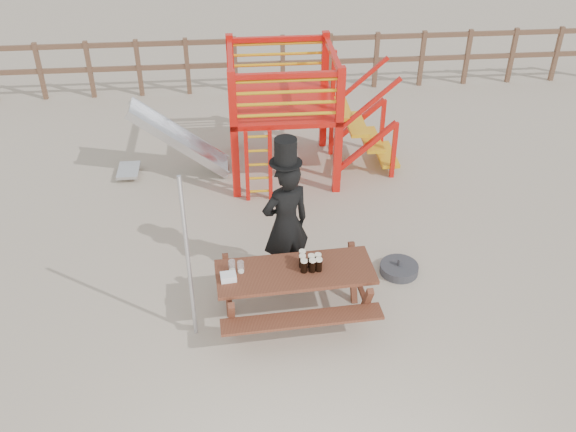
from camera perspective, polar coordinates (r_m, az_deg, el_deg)
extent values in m
plane|color=tan|center=(8.13, 0.29, -8.43)|extent=(60.00, 60.00, 0.00)
cube|color=brown|center=(13.70, -2.64, 15.32)|extent=(15.00, 0.06, 0.10)
cube|color=brown|center=(13.87, -2.58, 13.35)|extent=(15.00, 0.06, 0.10)
cube|color=brown|center=(14.40, -21.17, 11.90)|extent=(0.09, 0.09, 1.20)
cube|color=brown|center=(14.16, -17.21, 12.32)|extent=(0.09, 0.09, 1.20)
cube|color=brown|center=(13.99, -13.12, 12.69)|extent=(0.09, 0.09, 1.20)
cube|color=brown|center=(13.89, -8.94, 13.00)|extent=(0.09, 0.09, 1.20)
cube|color=brown|center=(13.86, -4.70, 13.25)|extent=(0.09, 0.09, 1.20)
cube|color=brown|center=(13.90, -0.47, 13.43)|extent=(0.09, 0.09, 1.20)
cube|color=brown|center=(14.02, 3.72, 13.53)|extent=(0.09, 0.09, 1.20)
cube|color=brown|center=(14.20, 7.83, 13.57)|extent=(0.09, 0.09, 1.20)
cube|color=brown|center=(14.45, 11.81, 13.54)|extent=(0.09, 0.09, 1.20)
cube|color=brown|center=(14.77, 15.64, 13.45)|extent=(0.09, 0.09, 1.20)
cube|color=brown|center=(15.14, 19.29, 13.32)|extent=(0.09, 0.09, 1.20)
cube|color=brown|center=(15.57, 22.75, 13.14)|extent=(0.09, 0.09, 1.20)
cube|color=red|center=(9.83, -4.80, 7.05)|extent=(0.12, 0.12, 2.10)
cube|color=red|center=(9.96, 4.51, 7.44)|extent=(0.12, 0.12, 2.10)
cube|color=red|center=(11.28, -4.99, 10.71)|extent=(0.12, 0.12, 2.10)
cube|color=red|center=(11.39, 3.22, 11.03)|extent=(0.12, 0.12, 2.10)
cube|color=red|center=(10.52, -0.52, 9.95)|extent=(1.72, 1.72, 0.08)
cube|color=red|center=(9.47, -0.12, 12.41)|extent=(1.60, 0.08, 0.08)
cube|color=red|center=(10.97, -0.91, 15.47)|extent=(1.60, 0.08, 0.08)
cube|color=red|center=(10.19, -5.17, 13.85)|extent=(0.08, 1.60, 0.08)
cube|color=red|center=(10.31, 4.03, 14.16)|extent=(0.08, 1.60, 0.08)
cylinder|color=gold|center=(9.72, -0.12, 9.01)|extent=(1.50, 0.05, 0.05)
cylinder|color=gold|center=(11.18, -0.88, 12.46)|extent=(1.50, 0.05, 0.05)
cylinder|color=gold|center=(9.64, -0.12, 9.97)|extent=(1.50, 0.05, 0.05)
cylinder|color=gold|center=(11.12, -0.89, 13.32)|extent=(1.50, 0.05, 0.05)
cylinder|color=gold|center=(9.57, -0.12, 10.96)|extent=(1.50, 0.05, 0.05)
cylinder|color=gold|center=(11.05, -0.90, 14.19)|extent=(1.50, 0.05, 0.05)
cylinder|color=gold|center=(9.50, -0.12, 11.96)|extent=(1.50, 0.05, 0.05)
cylinder|color=gold|center=(11.00, -0.91, 15.07)|extent=(1.50, 0.05, 0.05)
cube|color=red|center=(9.91, -3.67, 4.39)|extent=(0.06, 0.06, 1.20)
cube|color=red|center=(9.92, -1.59, 4.49)|extent=(0.06, 0.06, 1.20)
cylinder|color=gold|center=(10.14, -2.57, 2.23)|extent=(0.36, 0.04, 0.04)
cylinder|color=gold|center=(10.02, -2.60, 3.39)|extent=(0.36, 0.04, 0.04)
cylinder|color=gold|center=(9.90, -2.64, 4.59)|extent=(0.36, 0.04, 0.04)
cylinder|color=gold|center=(9.78, -2.67, 5.81)|extent=(0.36, 0.04, 0.04)
cylinder|color=gold|center=(9.67, -2.71, 7.07)|extent=(0.36, 0.04, 0.04)
cube|color=gold|center=(10.68, 4.64, 9.52)|extent=(0.30, 0.90, 0.06)
cube|color=gold|center=(10.86, 6.04, 8.12)|extent=(0.30, 0.90, 0.06)
cube|color=gold|center=(11.04, 7.38, 6.75)|extent=(0.30, 0.90, 0.06)
cube|color=gold|center=(11.24, 8.67, 5.43)|extent=(0.30, 0.90, 0.06)
cube|color=red|center=(10.57, 7.06, 6.19)|extent=(0.95, 0.08, 0.86)
cube|color=red|center=(11.35, 6.17, 8.31)|extent=(0.95, 0.08, 0.86)
cube|color=silver|center=(10.77, -9.61, 6.65)|extent=(1.53, 0.55, 1.21)
cube|color=silver|center=(10.52, -9.70, 6.17)|extent=(1.58, 0.04, 1.28)
cube|color=silver|center=(11.00, -9.57, 7.48)|extent=(1.58, 0.04, 1.28)
cube|color=silver|center=(11.13, -13.98, 3.97)|extent=(0.35, 0.55, 0.05)
cube|color=brown|center=(7.60, 0.64, -5.00)|extent=(1.91, 0.81, 0.05)
cube|color=brown|center=(7.41, 1.28, -9.16)|extent=(1.88, 0.37, 0.04)
cube|color=brown|center=(8.18, 0.04, -4.28)|extent=(1.88, 0.37, 0.04)
cube|color=brown|center=(7.78, -5.21, -7.63)|extent=(0.14, 1.12, 0.67)
cube|color=brown|center=(7.98, 6.30, -6.45)|extent=(0.14, 1.12, 0.67)
imported|color=black|center=(8.07, -0.19, -0.76)|extent=(0.76, 0.63, 1.77)
cube|color=#0C8830|center=(8.06, -0.65, 0.99)|extent=(0.07, 0.04, 0.41)
cylinder|color=black|center=(7.60, -0.21, 4.77)|extent=(0.40, 0.40, 0.01)
cylinder|color=black|center=(7.52, -0.21, 5.82)|extent=(0.27, 0.27, 0.31)
cube|color=white|center=(7.58, -0.68, 6.97)|extent=(0.13, 0.06, 0.04)
cylinder|color=#B2B2B7|center=(7.22, -8.86, -3.95)|extent=(0.05, 0.05, 2.19)
cylinder|color=#323236|center=(8.81, 9.84, -4.64)|extent=(0.52, 0.52, 0.12)
cylinder|color=#323236|center=(8.74, 9.91, -4.07)|extent=(0.06, 0.06, 0.10)
cube|color=white|center=(7.46, -5.32, -5.42)|extent=(0.19, 0.16, 0.08)
cylinder|color=black|center=(7.53, 1.43, -4.52)|extent=(0.08, 0.08, 0.15)
cylinder|color=#F8E9CB|center=(7.47, 1.43, -4.00)|extent=(0.08, 0.08, 0.02)
cylinder|color=black|center=(7.54, 2.18, -4.48)|extent=(0.08, 0.08, 0.15)
cylinder|color=#F8E9CB|center=(7.48, 2.20, -3.96)|extent=(0.08, 0.08, 0.02)
cylinder|color=black|center=(7.55, 2.75, -4.41)|extent=(0.08, 0.08, 0.15)
cylinder|color=#F8E9CB|center=(7.50, 2.77, -3.89)|extent=(0.08, 0.08, 0.02)
cylinder|color=black|center=(7.60, 1.28, -4.09)|extent=(0.08, 0.08, 0.15)
cylinder|color=#F8E9CB|center=(7.55, 1.29, -3.58)|extent=(0.08, 0.08, 0.02)
cylinder|color=black|center=(7.60, 2.08, -4.07)|extent=(0.08, 0.08, 0.15)
cylinder|color=#F8E9CB|center=(7.55, 2.09, -3.56)|extent=(0.08, 0.08, 0.02)
cylinder|color=black|center=(7.62, 2.67, -3.98)|extent=(0.08, 0.08, 0.15)
cylinder|color=#F8E9CB|center=(7.57, 2.69, -3.47)|extent=(0.08, 0.08, 0.02)
cylinder|color=black|center=(7.67, 1.28, -3.68)|extent=(0.08, 0.08, 0.15)
cylinder|color=#F8E9CB|center=(7.62, 1.28, -3.17)|extent=(0.08, 0.08, 0.02)
cylinder|color=silver|center=(7.54, -4.23, -4.54)|extent=(0.08, 0.08, 0.15)
cylinder|color=#F8E9CB|center=(7.58, -4.21, -4.93)|extent=(0.07, 0.07, 0.02)
cylinder|color=silver|center=(7.56, -5.01, -4.44)|extent=(0.08, 0.08, 0.15)
cylinder|color=#F8E9CB|center=(7.60, -4.98, -4.82)|extent=(0.07, 0.07, 0.02)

